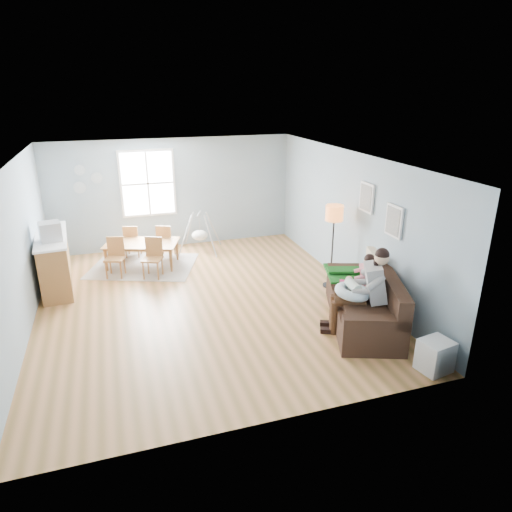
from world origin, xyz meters
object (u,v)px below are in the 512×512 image
object	(u,v)px
chair_nw	(132,240)
monitor	(50,231)
father	(364,288)
storage_cube	(435,356)
sofa	(367,305)
chair_sw	(115,255)
toddler	(362,275)
chair_ne	(165,240)
floor_lamp	(334,220)
baby_swing	(200,235)
chair_se	(153,255)
counter	(55,260)
dining_table	(142,255)

from	to	relation	value
chair_nw	monitor	xyz separation A→B (m)	(-1.54, -1.62, 0.84)
father	storage_cube	xyz separation A→B (m)	(0.43, -1.32, -0.56)
sofa	chair_sw	bearing A→B (deg)	139.16
toddler	chair_ne	world-z (taller)	toddler
storage_cube	floor_lamp	bearing A→B (deg)	91.37
toddler	floor_lamp	size ratio (longest dim) A/B	0.56
floor_lamp	baby_swing	xyz separation A→B (m)	(-2.12, 2.90, -0.98)
father	chair_sw	xyz separation A→B (m)	(-3.79, 3.75, -0.32)
storage_cube	chair_se	bearing A→B (deg)	125.83
toddler	chair_nw	world-z (taller)	toddler
chair_sw	counter	xyz separation A→B (m)	(-1.17, -0.20, 0.08)
toddler	chair_se	bearing A→B (deg)	137.74
chair_sw	monitor	xyz separation A→B (m)	(-1.13, -0.58, 0.80)
father	toddler	distance (m)	0.55
floor_lamp	chair_se	bearing A→B (deg)	154.06
sofa	chair_ne	distance (m)	5.14
chair_sw	chair_ne	bearing A→B (deg)	33.14
counter	father	bearing A→B (deg)	-35.57
chair_ne	toddler	bearing A→B (deg)	-54.37
sofa	chair_ne	xyz separation A→B (m)	(-2.88, 4.25, 0.13)
dining_table	chair_sw	world-z (taller)	chair_sw
father	chair_sw	world-z (taller)	father
father	baby_swing	size ratio (longest dim) A/B	1.22
toddler	chair_sw	bearing A→B (deg)	141.06
toddler	monitor	size ratio (longest dim) A/B	2.14
father	baby_swing	world-z (taller)	father
counter	baby_swing	world-z (taller)	counter
father	chair_se	bearing A→B (deg)	131.13
chair_ne	monitor	xyz separation A→B (m)	(-2.28, -1.33, 0.82)
toddler	baby_swing	bearing A→B (deg)	115.47
toddler	chair_sw	xyz separation A→B (m)	(-4.04, 3.26, -0.32)
chair_ne	baby_swing	xyz separation A→B (m)	(0.87, 0.21, -0.03)
chair_sw	chair_ne	size ratio (longest dim) A/B	1.03
chair_se	chair_nw	bearing A→B (deg)	104.98
chair_nw	monitor	distance (m)	2.38
chair_se	toddler	bearing A→B (deg)	-42.26
floor_lamp	toddler	bearing A→B (deg)	-94.66
chair_sw	toddler	bearing A→B (deg)	-38.94
counter	chair_sw	bearing A→B (deg)	9.87
sofa	floor_lamp	world-z (taller)	floor_lamp
chair_sw	chair_nw	distance (m)	1.12
chair_sw	monitor	bearing A→B (deg)	-152.91
chair_sw	chair_ne	distance (m)	1.38
toddler	chair_nw	bearing A→B (deg)	130.11
counter	monitor	world-z (taller)	monitor
dining_table	chair_se	world-z (taller)	chair_se
chair_ne	father	bearing A→B (deg)	-59.71
father	chair_nw	size ratio (longest dim) A/B	1.86
chair_sw	monitor	size ratio (longest dim) A/B	1.91
counter	monitor	bearing A→B (deg)	-83.14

